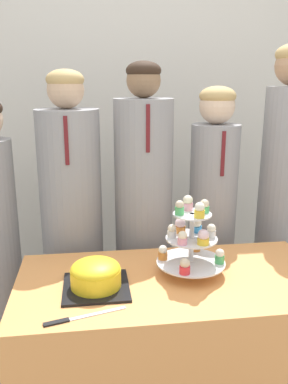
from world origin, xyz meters
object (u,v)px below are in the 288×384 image
(cupcake_stand, at_px, (191,238))
(student_3, at_px, (211,230))
(cake_knife, at_px, (72,319))
(student_2, at_px, (144,227))
(student_4, at_px, (282,207))
(student_1, at_px, (73,234))
(round_cake, at_px, (96,275))

(cupcake_stand, relative_size, student_3, 0.22)
(cake_knife, bearing_deg, student_2, 50.81)
(student_2, bearing_deg, cupcake_stand, -75.65)
(student_4, bearing_deg, student_1, 180.00)
(round_cake, xyz_separation_m, student_4, (1.03, 0.58, 0.04))
(cake_knife, relative_size, student_2, 0.18)
(cake_knife, xyz_separation_m, cupcake_stand, (0.48, 0.28, 0.15))
(round_cake, height_order, student_4, student_4)
(round_cake, distance_m, cake_knife, 0.23)
(round_cake, height_order, student_2, student_2)
(student_3, bearing_deg, cake_knife, -132.59)
(student_1, bearing_deg, round_cake, -79.47)
(round_cake, bearing_deg, student_4, 29.42)
(student_2, bearing_deg, student_3, -0.00)
(student_2, relative_size, student_3, 1.08)
(round_cake, relative_size, student_1, 0.16)
(cake_knife, relative_size, student_4, 0.17)
(student_2, xyz_separation_m, student_4, (0.76, -0.00, 0.08))
(cupcake_stand, relative_size, student_2, 0.20)
(cupcake_stand, distance_m, student_3, 0.58)
(cake_knife, distance_m, student_2, 0.86)
(cupcake_stand, bearing_deg, student_2, 104.35)
(cake_knife, height_order, student_1, student_1)
(round_cake, height_order, student_1, student_1)
(student_1, height_order, student_4, student_4)
(cupcake_stand, bearing_deg, cake_knife, -149.44)
(cake_knife, bearing_deg, round_cake, 51.99)
(round_cake, relative_size, student_3, 0.17)
(student_1, relative_size, student_4, 0.92)
(student_2, distance_m, student_3, 0.37)
(cupcake_stand, distance_m, student_1, 0.72)
(round_cake, relative_size, student_2, 0.16)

